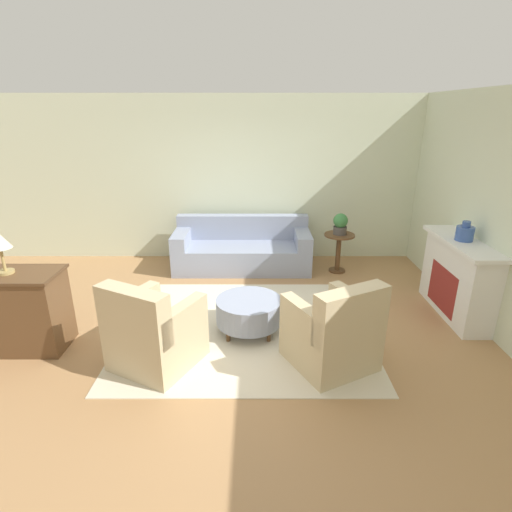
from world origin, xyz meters
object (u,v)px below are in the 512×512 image
Objects in this scene: ottoman_table at (247,311)px; vase_mantel_near at (463,233)px; side_table at (337,246)px; dresser at (13,310)px; armchair_right at (332,334)px; potted_plant_on_side_table at (339,224)px; armchair_left at (151,334)px; couch at (241,250)px.

vase_mantel_near reaches higher than ottoman_table.
ottoman_table is 1.21× the size of side_table.
ottoman_table is 2.61m from dresser.
vase_mantel_near is (1.78, 1.14, 0.74)m from armchair_right.
vase_mantel_near is at bearing -50.25° from potted_plant_on_side_table.
armchair_right is 2.24m from vase_mantel_near.
armchair_left is 3.59m from potted_plant_on_side_table.
armchair_left is 3.56m from side_table.
side_table is (0.56, 2.61, 0.06)m from armchair_right.
armchair_right is 0.96× the size of dresser.
armchair_right is 3.06× the size of potted_plant_on_side_table.
vase_mantel_near is at bearing 17.43° from armchair_left.
dresser reaches higher than side_table.
side_table is (1.59, -0.19, 0.13)m from couch.
dresser is 5.34m from vase_mantel_near.
dresser is at bearing -171.43° from vase_mantel_near.
couch is at bearing 173.06° from potted_plant_on_side_table.
couch is 2.15× the size of armchair_right.
ottoman_table is (-0.89, 0.69, -0.10)m from armchair_right.
potted_plant_on_side_table reaches higher than armchair_right.
vase_mantel_near reaches higher than couch.
couch is 9.19× the size of vase_mantel_near.
ottoman_table is at bearing -86.07° from couch.
armchair_left is 1.61× the size of side_table.
side_table is at bearing 129.75° from vase_mantel_near.
potted_plant_on_side_table is (1.44, 1.93, 0.55)m from ottoman_table.
ottoman_table is at bearing 35.16° from armchair_left.
potted_plant_on_side_table reaches higher than side_table.
vase_mantel_near is at bearing 32.71° from armchair_right.
couch reaches higher than ottoman_table.
ottoman_table is 3.20× the size of vase_mantel_near.
couch is 3.36m from vase_mantel_near.
armchair_right is at bearing -147.29° from vase_mantel_near.
side_table is 2.64× the size of vase_mantel_near.
armchair_right is at bearing -69.80° from couch.
ottoman_table is at bearing -170.28° from vase_mantel_near.
couch is 2.15× the size of armchair_left.
armchair_left is 1.65m from dresser.
armchair_left is at bearing -162.57° from vase_mantel_near.
ottoman_table is 2.83m from vase_mantel_near.
potted_plant_on_side_table reaches higher than armchair_left.
vase_mantel_near is (1.22, -1.47, 0.68)m from side_table.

